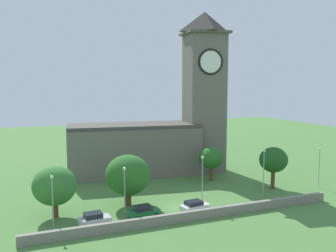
{
  "coord_description": "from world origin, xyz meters",
  "views": [
    {
      "loc": [
        -22.48,
        -51.15,
        18.75
      ],
      "look_at": [
        1.99,
        8.03,
        11.19
      ],
      "focal_mm": 41.34,
      "sensor_mm": 36.0,
      "label": 1
    }
  ],
  "objects": [
    {
      "name": "car_green",
      "position": [
        -5.95,
        -2.36,
        0.85
      ],
      "size": [
        4.42,
        2.54,
        1.68
      ],
      "color": "#1E6B38",
      "rests_on": "ground"
    },
    {
      "name": "streetlamp_west_mid",
      "position": [
        -7.96,
        -0.11,
        4.54
      ],
      "size": [
        0.44,
        0.44,
        6.76
      ],
      "color": "#9EA0A5",
      "rests_on": "ground"
    },
    {
      "name": "streetlamp_east_end",
      "position": [
        27.37,
        0.04,
        4.76
      ],
      "size": [
        0.44,
        0.44,
        7.14
      ],
      "color": "#9EA0A5",
      "rests_on": "ground"
    },
    {
      "name": "tree_riverside_east",
      "position": [
        12.08,
        11.36,
        4.38
      ],
      "size": [
        4.49,
        4.49,
        6.44
      ],
      "color": "brown",
      "rests_on": "ground"
    },
    {
      "name": "car_silver",
      "position": [
        -12.9,
        -2.97,
        0.91
      ],
      "size": [
        4.15,
        2.4,
        1.8
      ],
      "color": "silver",
      "rests_on": "ground"
    },
    {
      "name": "ground_plane",
      "position": [
        0.0,
        15.0,
        0.0
      ],
      "size": [
        200.0,
        200.0,
        0.0
      ],
      "primitive_type": "plane",
      "color": "#477538"
    },
    {
      "name": "streetlamp_central",
      "position": [
        4.21,
        -0.24,
        4.94
      ],
      "size": [
        0.44,
        0.44,
        7.46
      ],
      "color": "#9EA0A5",
      "rests_on": "ground"
    },
    {
      "name": "streetlamp_east_mid",
      "position": [
        14.86,
        -0.98,
        5.16
      ],
      "size": [
        0.44,
        0.44,
        7.85
      ],
      "color": "#9EA0A5",
      "rests_on": "ground"
    },
    {
      "name": "tree_by_tower",
      "position": [
        19.52,
        2.59,
        5.06
      ],
      "size": [
        4.88,
        4.88,
        7.3
      ],
      "color": "brown",
      "rests_on": "ground"
    },
    {
      "name": "streetlamp_west_end",
      "position": [
        -17.82,
        -1.33,
        4.58
      ],
      "size": [
        0.44,
        0.44,
        6.83
      ],
      "color": "#9EA0A5",
      "rests_on": "ground"
    },
    {
      "name": "quay_barrier",
      "position": [
        0.0,
        -5.94,
        0.65
      ],
      "size": [
        44.83,
        0.7,
        1.3
      ],
      "primitive_type": "cube",
      "color": "gray",
      "rests_on": "ground"
    },
    {
      "name": "tree_churchyard",
      "position": [
        -17.16,
        2.48,
        4.39
      ],
      "size": [
        6.02,
        6.02,
        7.13
      ],
      "color": "brown",
      "rests_on": "ground"
    },
    {
      "name": "car_white",
      "position": [
        1.52,
        -3.11,
        0.84
      ],
      "size": [
        4.35,
        2.63,
        1.67
      ],
      "color": "silver",
      "rests_on": "ground"
    },
    {
      "name": "tree_riverside_west",
      "position": [
        -6.41,
        3.44,
        4.66
      ],
      "size": [
        6.74,
        6.74,
        7.72
      ],
      "color": "brown",
      "rests_on": "ground"
    },
    {
      "name": "church",
      "position": [
        6.4,
        21.17,
        9.83
      ],
      "size": [
        32.96,
        13.74,
        32.51
      ],
      "color": "#666056",
      "rests_on": "ground"
    }
  ]
}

